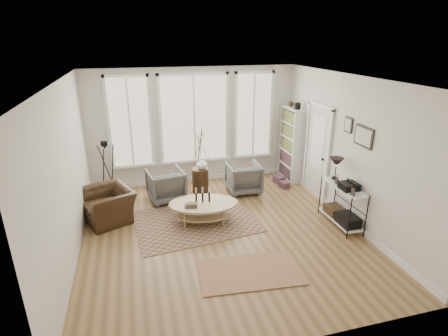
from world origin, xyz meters
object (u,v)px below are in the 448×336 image
object	(u,v)px
bookcase	(291,144)
low_shelf	(342,201)
side_table	(200,160)
coffee_table	(203,207)
accent_chair	(108,205)
armchair_right	(244,178)
armchair_left	(166,185)

from	to	relation	value
bookcase	low_shelf	bearing A→B (deg)	-91.28
side_table	coffee_table	bearing A→B (deg)	-99.13
coffee_table	side_table	size ratio (longest dim) A/B	0.90
bookcase	accent_chair	size ratio (longest dim) A/B	2.02
armchair_right	accent_chair	world-z (taller)	armchair_right
low_shelf	side_table	world-z (taller)	side_table
armchair_right	side_table	size ratio (longest dim) A/B	0.47
bookcase	armchair_right	distance (m)	1.64
bookcase	low_shelf	size ratio (longest dim) A/B	1.58
armchair_right	side_table	world-z (taller)	side_table
armchair_left	accent_chair	bearing A→B (deg)	17.53
side_table	accent_chair	world-z (taller)	side_table
bookcase	armchair_left	world-z (taller)	bookcase
low_shelf	side_table	size ratio (longest dim) A/B	0.78
low_shelf	coffee_table	size ratio (longest dim) A/B	0.87
armchair_left	bookcase	bearing A→B (deg)	178.62
coffee_table	side_table	distance (m)	1.59
armchair_left	accent_chair	xyz separation A→B (m)	(-1.25, -0.64, -0.03)
coffee_table	armchair_left	world-z (taller)	armchair_left
low_shelf	accent_chair	xyz separation A→B (m)	(-4.50, 1.41, -0.18)
bookcase	coffee_table	bearing A→B (deg)	-147.35
armchair_left	armchair_right	bearing A→B (deg)	169.96
armchair_left	armchair_right	distance (m)	1.87
armchair_left	armchair_right	size ratio (longest dim) A/B	1.02
low_shelf	armchair_left	size ratio (longest dim) A/B	1.62
armchair_right	coffee_table	bearing A→B (deg)	45.71
coffee_table	side_table	xyz separation A→B (m)	(0.24, 1.50, 0.47)
low_shelf	armchair_right	world-z (taller)	low_shelf
bookcase	armchair_right	bearing A→B (deg)	-161.20
coffee_table	accent_chair	world-z (taller)	accent_chair
side_table	low_shelf	bearing A→B (deg)	-43.59
low_shelf	armchair_right	size ratio (longest dim) A/B	1.65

